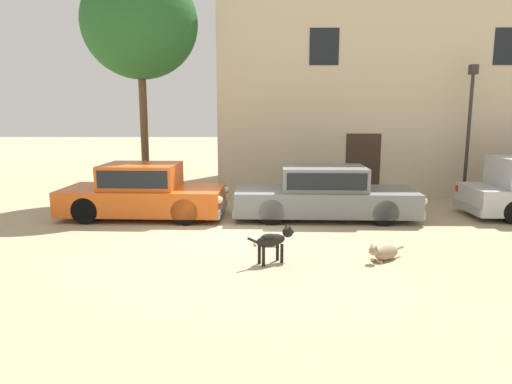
# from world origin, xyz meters

# --- Properties ---
(ground_plane) EXTENTS (80.00, 80.00, 0.00)m
(ground_plane) POSITION_xyz_m (0.00, 0.00, 0.00)
(ground_plane) COLOR tan
(parked_sedan_nearest) EXTENTS (4.40, 1.98, 1.43)m
(parked_sedan_nearest) POSITION_xyz_m (-2.29, 1.43, 0.70)
(parked_sedan_nearest) COLOR #D15619
(parked_sedan_nearest) RESTS_ON ground_plane
(parked_sedan_second) EXTENTS (4.86, 1.83, 1.38)m
(parked_sedan_second) POSITION_xyz_m (2.51, 1.32, 0.68)
(parked_sedan_second) COLOR slate
(parked_sedan_second) RESTS_ON ground_plane
(apartment_block) EXTENTS (13.23, 6.20, 7.02)m
(apartment_block) POSITION_xyz_m (6.09, 7.12, 3.51)
(apartment_block) COLOR beige
(apartment_block) RESTS_ON ground_plane
(stray_dog_spotted) EXTENTS (0.93, 0.58, 0.69)m
(stray_dog_spotted) POSITION_xyz_m (1.07, -2.30, 0.45)
(stray_dog_spotted) COLOR black
(stray_dog_spotted) RESTS_ON ground_plane
(stray_dog_tan) EXTENTS (0.85, 0.63, 0.37)m
(stray_dog_tan) POSITION_xyz_m (3.17, -2.17, 0.15)
(stray_dog_tan) COLOR #997F60
(stray_dog_tan) RESTS_ON ground_plane
(stray_cat) EXTENTS (0.58, 0.28, 0.16)m
(stray_cat) POSITION_xyz_m (1.00, -1.24, 0.08)
(stray_cat) COLOR #B77F3D
(stray_cat) RESTS_ON ground_plane
(street_lamp) EXTENTS (0.22, 0.22, 4.15)m
(street_lamp) POSITION_xyz_m (7.11, 3.41, 2.63)
(street_lamp) COLOR #2D2B28
(street_lamp) RESTS_ON ground_plane
(acacia_tree_left) EXTENTS (3.50, 3.15, 7.08)m
(acacia_tree_left) POSITION_xyz_m (-2.81, 3.92, 5.39)
(acacia_tree_left) COLOR brown
(acacia_tree_left) RESTS_ON ground_plane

